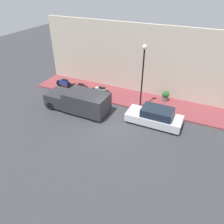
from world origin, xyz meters
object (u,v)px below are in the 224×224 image
parked_car (155,117)px  potted_plant (165,95)px  scooter_silver (101,91)px  streetlamp (143,66)px  motorcycle_red (80,87)px  motorcycle_blue (64,83)px  delivery_van (78,101)px

parked_car → potted_plant: bearing=1.3°
scooter_silver → streetlamp: bearing=-94.8°
motorcycle_red → motorcycle_blue: size_ratio=1.04×
motorcycle_red → scooter_silver: scooter_silver is taller
motorcycle_red → parked_car: bearing=-104.9°
motorcycle_red → potted_plant: (1.59, -7.77, 0.07)m
scooter_silver → potted_plant: (1.60, -5.55, 0.03)m
scooter_silver → motorcycle_red: bearing=89.6°
streetlamp → potted_plant: (1.93, -1.65, -3.13)m
motorcycle_red → potted_plant: bearing=-78.5°
motorcycle_blue → streetlamp: 8.59m
motorcycle_blue → potted_plant: size_ratio=1.98×
parked_car → delivery_van: bearing=97.2°
parked_car → scooter_silver: 6.00m
streetlamp → motorcycle_blue: bearing=87.3°
motorcycle_red → motorcycle_blue: motorcycle_blue is taller
delivery_van → parked_car: bearing=-82.8°
parked_car → motorcycle_blue: size_ratio=2.23×
parked_car → delivery_van: (-0.79, 6.21, 0.26)m
delivery_van → potted_plant: size_ratio=5.69×
parked_car → potted_plant: size_ratio=4.41×
scooter_silver → streetlamp: (-0.33, -3.90, 3.15)m
parked_car → potted_plant: (3.67, 0.08, -0.02)m
motorcycle_blue → streetlamp: streetlamp is taller
delivery_van → potted_plant: delivery_van is taller
motorcycle_red → motorcycle_blue: (0.03, 1.86, 0.03)m
delivery_van → scooter_silver: 2.93m
motorcycle_blue → delivery_van: bearing=-129.6°
potted_plant → motorcycle_blue: bearing=99.2°
parked_car → scooter_silver: bearing=69.8°
delivery_van → motorcycle_blue: size_ratio=2.87×
delivery_van → motorcycle_red: size_ratio=2.76×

